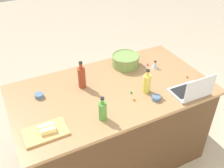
% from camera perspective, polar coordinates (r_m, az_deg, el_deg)
% --- Properties ---
extents(ground_plane, '(12.00, 12.00, 0.00)m').
position_cam_1_polar(ground_plane, '(2.90, -0.00, -15.43)').
color(ground_plane, '#B7A88E').
extents(island_counter, '(1.77, 0.99, 0.90)m').
position_cam_1_polar(island_counter, '(2.57, -0.00, -9.08)').
color(island_counter, '#4C331E').
rests_on(island_counter, ground).
extents(laptop, '(0.31, 0.24, 0.22)m').
position_cam_1_polar(laptop, '(2.28, 17.45, -1.39)').
color(laptop, '#B7B7BC').
rests_on(laptop, island_counter).
extents(mixing_bowl_large, '(0.28, 0.28, 0.12)m').
position_cam_1_polar(mixing_bowl_large, '(2.57, 3.04, 5.32)').
color(mixing_bowl_large, '#72934C').
rests_on(mixing_bowl_large, island_counter).
extents(bottle_soy, '(0.07, 0.07, 0.26)m').
position_cam_1_polar(bottle_soy, '(2.25, -6.76, 1.54)').
color(bottle_soy, maroon).
rests_on(bottle_soy, island_counter).
extents(bottle_olive, '(0.06, 0.06, 0.21)m').
position_cam_1_polar(bottle_olive, '(1.92, -2.09, -5.94)').
color(bottle_olive, '#4C8C38').
rests_on(bottle_olive, island_counter).
extents(bottle_oil, '(0.07, 0.07, 0.22)m').
position_cam_1_polar(bottle_oil, '(2.21, 7.78, 0.20)').
color(bottle_oil, '#DBC64C').
rests_on(bottle_oil, island_counter).
extents(cutting_board, '(0.31, 0.20, 0.02)m').
position_cam_1_polar(cutting_board, '(1.92, -14.60, -10.33)').
color(cutting_board, tan).
rests_on(cutting_board, island_counter).
extents(butter_stick_left, '(0.11, 0.04, 0.04)m').
position_cam_1_polar(butter_stick_left, '(1.92, -14.44, -9.20)').
color(butter_stick_left, '#F4E58C').
rests_on(butter_stick_left, cutting_board).
extents(butter_stick_right, '(0.11, 0.05, 0.04)m').
position_cam_1_polar(butter_stick_right, '(1.89, -14.08, -10.07)').
color(butter_stick_right, '#F4E58C').
rests_on(butter_stick_right, cutting_board).
extents(ramekin_small, '(0.07, 0.07, 0.04)m').
position_cam_1_polar(ramekin_small, '(2.25, -15.93, -2.51)').
color(ramekin_small, slate).
rests_on(ramekin_small, island_counter).
extents(ramekin_medium, '(0.07, 0.07, 0.04)m').
position_cam_1_polar(ramekin_medium, '(2.17, 9.83, -3.09)').
color(ramekin_medium, slate).
rests_on(ramekin_medium, island_counter).
extents(kitchen_timer, '(0.07, 0.07, 0.08)m').
position_cam_1_polar(kitchen_timer, '(2.58, 9.57, 4.26)').
color(kitchen_timer, '#B2B2B7').
rests_on(kitchen_timer, island_counter).
extents(candy_0, '(0.02, 0.02, 0.02)m').
position_cam_1_polar(candy_0, '(2.24, 8.23, -1.76)').
color(candy_0, green).
rests_on(candy_0, island_counter).
extents(candy_1, '(0.02, 0.02, 0.02)m').
position_cam_1_polar(candy_1, '(2.51, 19.25, 0.96)').
color(candy_1, red).
rests_on(candy_1, island_counter).
extents(candy_2, '(0.02, 0.02, 0.02)m').
position_cam_1_polar(candy_2, '(2.65, 1.50, 5.16)').
color(candy_2, yellow).
rests_on(candy_2, island_counter).
extents(candy_3, '(0.02, 0.02, 0.02)m').
position_cam_1_polar(candy_3, '(2.14, 4.92, -3.44)').
color(candy_3, orange).
rests_on(candy_3, island_counter).
extents(candy_4, '(0.02, 0.02, 0.02)m').
position_cam_1_polar(candy_4, '(2.22, 4.32, -1.86)').
color(candy_4, green).
rests_on(candy_4, island_counter).
extents(candy_5, '(0.02, 0.02, 0.02)m').
position_cam_1_polar(candy_5, '(2.51, 16.42, 1.61)').
color(candy_5, orange).
rests_on(candy_5, island_counter).
extents(candy_6, '(0.02, 0.02, 0.02)m').
position_cam_1_polar(candy_6, '(2.62, 7.97, 4.34)').
color(candy_6, '#CC3399').
rests_on(candy_6, island_counter).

